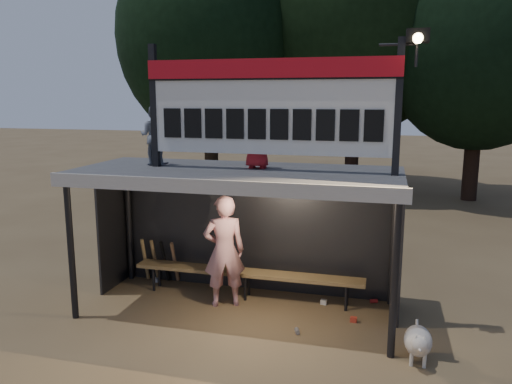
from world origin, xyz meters
TOP-DOWN VIEW (x-y plane):
  - ground at (0.00, 0.00)m, footprint 80.00×80.00m
  - player at (-0.28, 0.17)m, footprint 0.80×0.68m
  - child_a at (-1.45, 0.15)m, footprint 0.49×0.40m
  - child_b at (0.28, 0.19)m, footprint 0.48×0.31m
  - dugout_shelter at (0.00, 0.24)m, footprint 5.10×2.08m
  - scoreboard_assembly at (0.56, -0.01)m, footprint 4.10×0.27m
  - bench at (0.00, 0.55)m, footprint 4.00×0.35m
  - tree_left at (-4.00, 10.00)m, footprint 6.46×6.46m
  - tree_mid at (1.00, 11.50)m, footprint 7.22×7.22m
  - tree_right at (5.00, 10.50)m, footprint 6.08×6.08m
  - dog at (2.74, -0.93)m, footprint 0.36×0.81m
  - bats at (-1.76, 0.82)m, footprint 0.68×0.35m
  - litter at (0.88, 0.36)m, footprint 4.12×1.53m

SIDE VIEW (x-z plane):
  - ground at x=0.00m, z-range 0.00..0.00m
  - litter at x=0.88m, z-range 0.00..0.08m
  - dog at x=2.74m, z-range 0.03..0.53m
  - bats at x=-1.76m, z-range 0.01..0.85m
  - bench at x=0.00m, z-range 0.19..0.67m
  - player at x=-0.28m, z-range 0.00..1.87m
  - dugout_shelter at x=0.00m, z-range 0.69..3.01m
  - child_a at x=-1.45m, z-range 2.32..3.28m
  - child_b at x=0.28m, z-range 2.32..3.29m
  - scoreboard_assembly at x=0.56m, z-range 2.33..4.32m
  - tree_right at x=5.00m, z-range 0.83..9.55m
  - tree_left at x=-4.00m, z-range 0.88..10.15m
  - tree_mid at x=1.00m, z-range 0.99..11.34m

